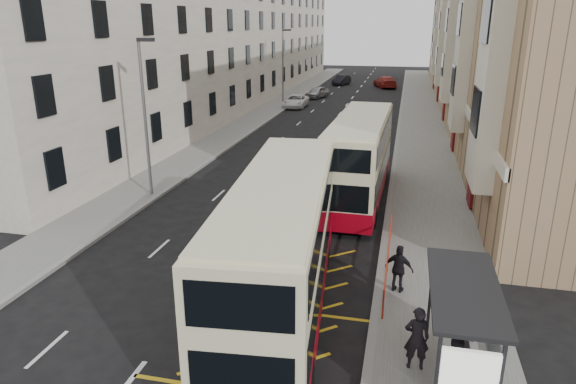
% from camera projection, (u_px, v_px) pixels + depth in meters
% --- Properties ---
extents(ground, '(200.00, 200.00, 0.00)m').
position_uv_depth(ground, '(160.00, 343.00, 14.93)').
color(ground, black).
rests_on(ground, ground).
extents(pavement_right, '(4.00, 120.00, 0.15)m').
position_uv_depth(pavement_right, '(423.00, 138.00, 40.94)').
color(pavement_right, '#62615D').
rests_on(pavement_right, ground).
extents(pavement_left, '(3.00, 120.00, 0.15)m').
position_uv_depth(pavement_left, '(238.00, 129.00, 44.24)').
color(pavement_left, '#62615D').
rests_on(pavement_left, ground).
extents(kerb_right, '(0.25, 120.00, 0.15)m').
position_uv_depth(kerb_right, '(398.00, 136.00, 41.36)').
color(kerb_right, gray).
rests_on(kerb_right, ground).
extents(kerb_left, '(0.25, 120.00, 0.15)m').
position_uv_depth(kerb_left, '(255.00, 130.00, 43.92)').
color(kerb_left, gray).
rests_on(kerb_left, ground).
extents(road_markings, '(10.00, 110.00, 0.01)m').
position_uv_depth(road_markings, '(346.00, 106.00, 56.53)').
color(road_markings, silver).
rests_on(road_markings, ground).
extents(terrace_right, '(10.75, 79.00, 15.25)m').
position_uv_depth(terrace_right, '(497.00, 36.00, 51.33)').
color(terrace_right, '#9C7D5A').
rests_on(terrace_right, ground).
extents(terrace_left, '(9.18, 79.00, 13.25)m').
position_uv_depth(terrace_left, '(229.00, 44.00, 57.80)').
color(terrace_left, beige).
rests_on(terrace_left, ground).
extents(bus_shelter, '(1.65, 4.25, 2.70)m').
position_uv_depth(bus_shelter, '(470.00, 322.00, 12.12)').
color(bus_shelter, black).
rests_on(bus_shelter, pavement_right).
extents(guard_railing, '(0.06, 6.56, 1.01)m').
position_uv_depth(guard_railing, '(388.00, 254.00, 18.65)').
color(guard_railing, '#AA2813').
rests_on(guard_railing, pavement_right).
extents(street_lamp_near, '(0.93, 0.18, 8.00)m').
position_uv_depth(street_lamp_near, '(145.00, 110.00, 25.91)').
color(street_lamp_near, slate).
rests_on(street_lamp_near, pavement_left).
extents(street_lamp_far, '(0.93, 0.18, 8.00)m').
position_uv_depth(street_lamp_far, '(283.00, 64.00, 53.65)').
color(street_lamp_far, slate).
rests_on(street_lamp_far, pavement_left).
extents(double_decker_front, '(3.69, 11.57, 4.54)m').
position_uv_depth(double_decker_front, '(281.00, 248.00, 15.65)').
color(double_decker_front, beige).
rests_on(double_decker_front, ground).
extents(double_decker_rear, '(2.75, 10.96, 4.35)m').
position_uv_depth(double_decker_rear, '(359.00, 159.00, 26.24)').
color(double_decker_rear, beige).
rests_on(double_decker_rear, ground).
extents(pedestrian_near, '(0.70, 0.50, 1.80)m').
position_uv_depth(pedestrian_near, '(417.00, 338.00, 13.36)').
color(pedestrian_near, black).
rests_on(pedestrian_near, pavement_right).
extents(pedestrian_mid, '(1.02, 0.92, 1.70)m').
position_uv_depth(pedestrian_mid, '(456.00, 369.00, 12.24)').
color(pedestrian_mid, black).
rests_on(pedestrian_mid, pavement_right).
extents(pedestrian_far, '(1.06, 0.67, 1.68)m').
position_uv_depth(pedestrian_far, '(399.00, 269.00, 17.23)').
color(pedestrian_far, black).
rests_on(pedestrian_far, pavement_right).
extents(white_van, '(2.23, 4.80, 1.33)m').
position_uv_depth(white_van, '(296.00, 101.00, 55.59)').
color(white_van, white).
rests_on(white_van, ground).
extents(car_silver, '(2.76, 4.33, 1.37)m').
position_uv_depth(car_silver, '(317.00, 92.00, 62.36)').
color(car_silver, '#9FA1A7').
rests_on(car_silver, ground).
extents(car_dark, '(2.46, 4.50, 1.41)m').
position_uv_depth(car_dark, '(342.00, 80.00, 75.41)').
color(car_dark, black).
rests_on(car_dark, ground).
extents(car_red, '(3.87, 5.94, 1.60)m').
position_uv_depth(car_red, '(385.00, 82.00, 72.20)').
color(car_red, maroon).
rests_on(car_red, ground).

